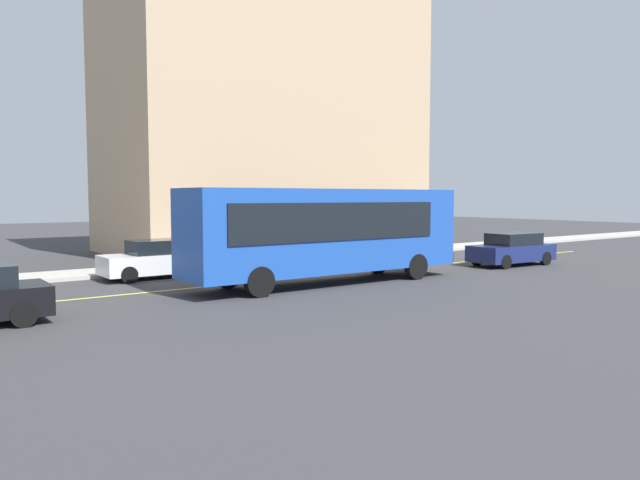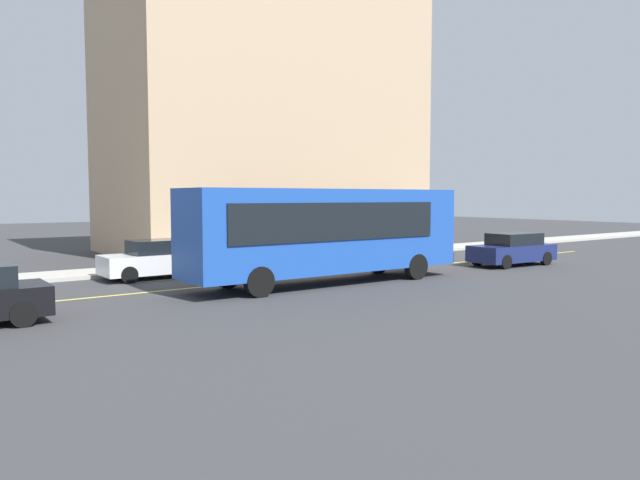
# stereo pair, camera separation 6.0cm
# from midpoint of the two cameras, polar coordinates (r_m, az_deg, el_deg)

# --- Properties ---
(ground) EXTENTS (120.00, 120.00, 0.00)m
(ground) POSITION_cam_midpoint_polar(r_m,az_deg,el_deg) (24.36, 0.91, -3.39)
(ground) COLOR #38383A
(sidewalk) EXTENTS (80.00, 2.50, 0.15)m
(sidewalk) POSITION_cam_midpoint_polar(r_m,az_deg,el_deg) (28.98, -5.69, -2.04)
(sidewalk) COLOR #B2ADA3
(sidewalk) RESTS_ON ground
(lane_centre_stripe) EXTENTS (36.00, 0.16, 0.01)m
(lane_centre_stripe) POSITION_cam_midpoint_polar(r_m,az_deg,el_deg) (24.36, 0.91, -3.38)
(lane_centre_stripe) COLOR #D8D14C
(lane_centre_stripe) RESTS_ON ground
(storefront_building) EXTENTS (18.00, 11.08, 15.35)m
(storefront_building) POSITION_cam_midpoint_polar(r_m,az_deg,el_deg) (36.64, -5.61, 11.16)
(storefront_building) COLOR tan
(storefront_building) RESTS_ON ground
(bus) EXTENTS (11.14, 2.62, 3.50)m
(bus) POSITION_cam_midpoint_polar(r_m,az_deg,el_deg) (21.73, 0.65, 0.95)
(bus) COLOR #1E4CAD
(bus) RESTS_ON ground
(traffic_light) EXTENTS (0.30, 0.52, 3.20)m
(traffic_light) POSITION_cam_midpoint_polar(r_m,az_deg,el_deg) (32.20, 4.84, 2.97)
(traffic_light) COLOR #2D2D33
(traffic_light) RESTS_ON sidewalk
(car_navy) EXTENTS (4.39, 2.04, 1.52)m
(car_navy) POSITION_cam_midpoint_polar(r_m,az_deg,el_deg) (29.10, 18.05, -0.89)
(car_navy) COLOR navy
(car_navy) RESTS_ON ground
(car_white) EXTENTS (4.32, 1.91, 1.52)m
(car_white) POSITION_cam_midpoint_polar(r_m,az_deg,el_deg) (24.24, -15.48, -1.81)
(car_white) COLOR white
(car_white) RESTS_ON ground
(pedestrian_mid_block) EXTENTS (0.34, 0.34, 1.86)m
(pedestrian_mid_block) POSITION_cam_midpoint_polar(r_m,az_deg,el_deg) (30.25, -2.28, 0.52)
(pedestrian_mid_block) COLOR black
(pedestrian_mid_block) RESTS_ON sidewalk
(pedestrian_waiting) EXTENTS (0.34, 0.34, 1.83)m
(pedestrian_waiting) POSITION_cam_midpoint_polar(r_m,az_deg,el_deg) (36.28, 9.62, 1.05)
(pedestrian_waiting) COLOR black
(pedestrian_waiting) RESTS_ON sidewalk
(pedestrian_at_corner) EXTENTS (0.34, 0.34, 1.78)m
(pedestrian_at_corner) POSITION_cam_midpoint_polar(r_m,az_deg,el_deg) (27.50, -11.57, -0.04)
(pedestrian_at_corner) COLOR black
(pedestrian_at_corner) RESTS_ON sidewalk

